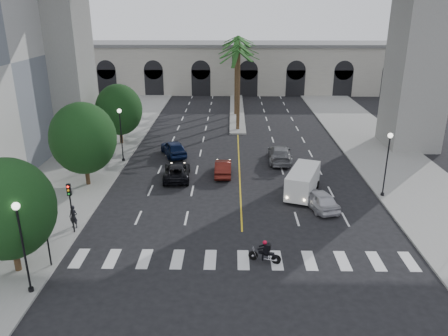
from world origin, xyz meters
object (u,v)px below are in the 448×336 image
at_px(lamp_post_right, 387,159).
at_px(pedestrian_b, 43,201).
at_px(lamp_post_left_near, 22,240).
at_px(car_b, 223,168).
at_px(car_a, 319,199).
at_px(car_e, 174,148).
at_px(motorcycle_rider, 266,252).
at_px(cargo_van, 303,181).
at_px(car_c, 177,171).
at_px(pedestrian_a, 74,217).
at_px(lamp_post_left_far, 121,131).
at_px(traffic_signal_near, 46,229).
at_px(traffic_signal_far, 70,200).
at_px(car_d, 280,154).

height_order(lamp_post_right, pedestrian_b, lamp_post_right).
relative_size(lamp_post_left_near, pedestrian_b, 2.71).
bearing_deg(lamp_post_right, car_b, 159.95).
distance_m(car_a, car_e, 17.53).
xyz_separation_m(motorcycle_rider, car_b, (-2.83, 14.40, 0.04)).
bearing_deg(cargo_van, car_c, -177.83).
xyz_separation_m(motorcycle_rider, pedestrian_a, (-12.83, 3.86, 0.31)).
height_order(motorcycle_rider, cargo_van, cargo_van).
bearing_deg(pedestrian_b, motorcycle_rider, 18.09).
bearing_deg(pedestrian_b, lamp_post_left_far, 114.11).
height_order(lamp_post_right, motorcycle_rider, lamp_post_right).
height_order(lamp_post_left_near, traffic_signal_near, lamp_post_left_near).
bearing_deg(lamp_post_left_far, car_a, -30.29).
height_order(traffic_signal_far, car_d, traffic_signal_far).
height_order(car_b, pedestrian_b, pedestrian_b).
height_order(lamp_post_left_far, car_e, lamp_post_left_far).
height_order(motorcycle_rider, car_e, car_e).
bearing_deg(car_d, car_b, 36.90).
bearing_deg(car_e, lamp_post_left_near, 56.68).
bearing_deg(car_b, lamp_post_left_far, -18.63).
relative_size(car_e, pedestrian_a, 2.89).
xyz_separation_m(car_d, pedestrian_b, (-18.49, -12.21, 0.35)).
relative_size(traffic_signal_near, traffic_signal_far, 1.00).
bearing_deg(lamp_post_left_far, car_e, 24.22).
relative_size(traffic_signal_near, car_a, 0.85).
relative_size(traffic_signal_near, car_e, 0.78).
height_order(traffic_signal_far, car_b, traffic_signal_far).
height_order(pedestrian_a, pedestrian_b, pedestrian_b).
bearing_deg(car_b, pedestrian_a, 46.27).
distance_m(lamp_post_left_near, traffic_signal_near, 2.60).
distance_m(lamp_post_right, cargo_van, 6.71).
bearing_deg(lamp_post_left_near, lamp_post_right, 29.69).
bearing_deg(pedestrian_b, car_b, 71.76).
xyz_separation_m(car_e, pedestrian_a, (-4.81, -15.95, 0.16)).
bearing_deg(traffic_signal_far, car_d, 44.49).
bearing_deg(traffic_signal_near, pedestrian_b, 115.03).
bearing_deg(pedestrian_a, car_e, 85.13).
relative_size(car_b, car_c, 0.86).
distance_m(traffic_signal_far, cargo_van, 17.73).
height_order(lamp_post_left_far, car_b, lamp_post_left_far).
bearing_deg(pedestrian_b, car_e, 99.43).
distance_m(lamp_post_left_near, traffic_signal_far, 6.54).
bearing_deg(pedestrian_a, traffic_signal_near, -75.63).
bearing_deg(car_d, car_e, -6.33).
bearing_deg(car_a, car_e, -61.51).
distance_m(motorcycle_rider, pedestrian_a, 13.40).
height_order(car_a, pedestrian_a, pedestrian_a).
relative_size(traffic_signal_far, car_a, 0.85).
bearing_deg(car_e, car_a, 114.03).
bearing_deg(cargo_van, car_b, 166.20).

